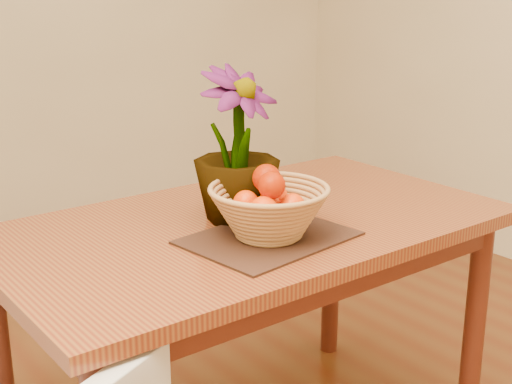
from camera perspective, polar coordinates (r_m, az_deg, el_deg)
table at (r=1.99m, az=-0.42°, el=-4.63°), size 1.40×0.80×0.75m
placemat at (r=1.82m, az=1.03°, el=-3.68°), size 0.44×0.35×0.01m
wicker_basket at (r=1.80m, az=1.04°, el=-1.74°), size 0.31×0.31×0.13m
orange_pile at (r=1.78m, az=1.04°, el=-0.12°), size 0.17×0.16×0.13m
potted_plant at (r=1.91m, az=-1.55°, el=3.77°), size 0.28×0.28×0.42m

